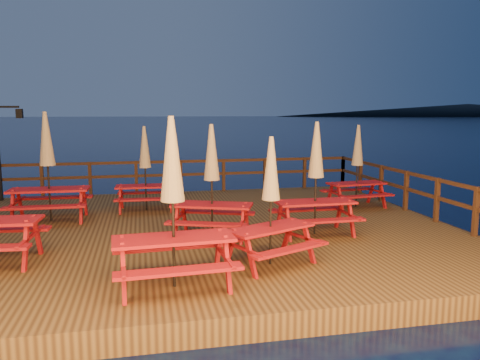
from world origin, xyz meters
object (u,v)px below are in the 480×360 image
at_px(picnic_table_0, 173,200).
at_px(lamp_post, 2,142).
at_px(picnic_table_1, 271,199).
at_px(picnic_table_2, 357,165).

bearing_deg(picnic_table_0, lamp_post, 115.79).
distance_m(picnic_table_1, picnic_table_2, 5.78).
height_order(lamp_post, picnic_table_1, lamp_post).
height_order(picnic_table_1, picnic_table_2, picnic_table_2).
height_order(lamp_post, picnic_table_2, lamp_post).
height_order(picnic_table_0, picnic_table_1, picnic_table_0).
xyz_separation_m(picnic_table_0, picnic_table_1, (1.77, 0.75, -0.19)).
bearing_deg(picnic_table_2, lamp_post, 156.97).
distance_m(lamp_post, picnic_table_0, 9.45).
distance_m(picnic_table_0, picnic_table_1, 1.93).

